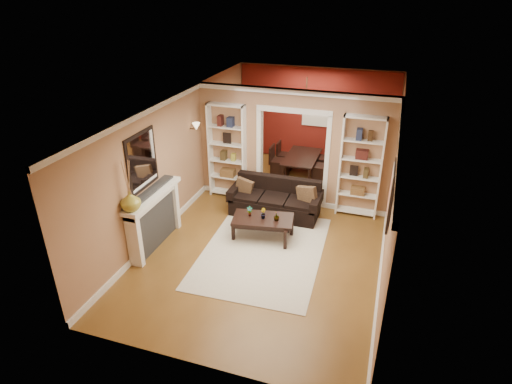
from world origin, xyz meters
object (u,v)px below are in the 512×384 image
(bookshelf_right, at_px, (360,167))
(dining_table, at_px, (302,166))
(bookshelf_left, at_px, (227,151))
(sofa, at_px, (275,198))
(coffee_table, at_px, (263,228))
(fireplace, at_px, (156,220))

(bookshelf_right, bearing_deg, dining_table, 132.61)
(bookshelf_right, bearing_deg, bookshelf_left, 180.00)
(sofa, relative_size, bookshelf_right, 0.89)
(dining_table, bearing_deg, bookshelf_right, -137.39)
(coffee_table, height_order, bookshelf_right, bookshelf_right)
(sofa, distance_m, dining_table, 2.36)
(sofa, relative_size, bookshelf_left, 0.89)
(coffee_table, bearing_deg, sofa, 82.38)
(dining_table, bearing_deg, fireplace, 155.02)
(bookshelf_right, xyz_separation_m, dining_table, (-1.63, 1.78, -0.88))
(sofa, xyz_separation_m, dining_table, (0.11, 2.36, -0.13))
(coffee_table, distance_m, dining_table, 3.40)
(coffee_table, height_order, dining_table, dining_table)
(bookshelf_left, xyz_separation_m, fireplace, (-0.54, -2.53, -0.57))
(bookshelf_right, relative_size, fireplace, 1.35)
(fireplace, bearing_deg, sofa, 45.84)
(coffee_table, bearing_deg, dining_table, 79.14)
(bookshelf_right, bearing_deg, fireplace, -145.20)
(bookshelf_right, distance_m, dining_table, 2.57)
(fireplace, xyz_separation_m, dining_table, (2.01, 4.31, -0.31))
(sofa, bearing_deg, bookshelf_left, 156.81)
(sofa, height_order, fireplace, fireplace)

